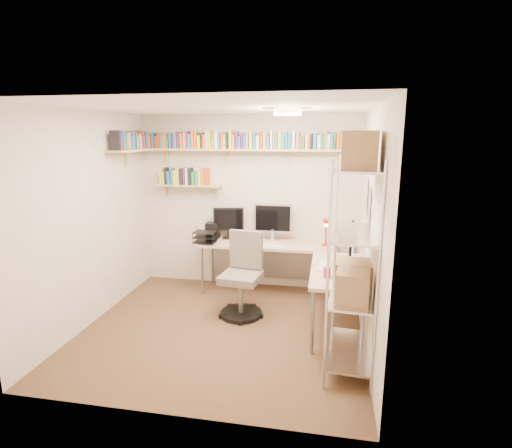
# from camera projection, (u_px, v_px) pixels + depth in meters

# --- Properties ---
(ground) EXTENTS (3.20, 3.20, 0.00)m
(ground) POSITION_uv_depth(u_px,v_px,m) (223.00, 329.00, 4.68)
(ground) COLOR #422A1C
(ground) RESTS_ON ground
(room_shell) EXTENTS (3.24, 3.04, 2.52)m
(room_shell) POSITION_uv_depth(u_px,v_px,m) (220.00, 199.00, 4.34)
(room_shell) COLOR beige
(room_shell) RESTS_ON ground
(wall_shelves) EXTENTS (3.12, 1.09, 0.80)m
(wall_shelves) POSITION_uv_depth(u_px,v_px,m) (215.00, 150.00, 5.55)
(wall_shelves) COLOR tan
(wall_shelves) RESTS_ON ground
(corner_desk) EXTENTS (2.27, 1.92, 1.28)m
(corner_desk) POSITION_uv_depth(u_px,v_px,m) (275.00, 249.00, 5.36)
(corner_desk) COLOR #DCB68F
(corner_desk) RESTS_ON ground
(office_chair) EXTENTS (0.55, 0.56, 1.05)m
(office_chair) POSITION_uv_depth(u_px,v_px,m) (242.00, 281.00, 4.99)
(office_chair) COLOR black
(office_chair) RESTS_ON ground
(wire_rack) EXTENTS (0.51, 0.92, 2.26)m
(wire_rack) POSITION_uv_depth(u_px,v_px,m) (355.00, 240.00, 3.65)
(wire_rack) COLOR silver
(wire_rack) RESTS_ON ground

